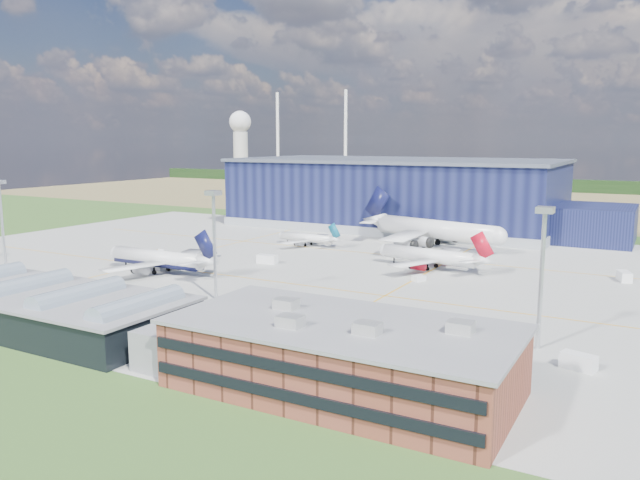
{
  "coord_description": "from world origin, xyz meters",
  "views": [
    {
      "loc": [
        90.88,
        -131.07,
        33.23
      ],
      "look_at": [
        10.03,
        15.28,
        6.35
      ],
      "focal_mm": 35.0,
      "sensor_mm": 36.0,
      "label": 1
    }
  ],
  "objects_px": {
    "airliner_navy": "(157,250)",
    "airliner_widebody": "(436,219)",
    "gse_tug_a": "(155,253)",
    "car_a": "(193,324)",
    "light_mast_west": "(1,209)",
    "gse_van_b": "(624,276)",
    "light_mast_center": "(214,227)",
    "gse_cart_b": "(432,241)",
    "gse_cart_a": "(419,278)",
    "car_b": "(85,305)",
    "gse_van_c": "(578,362)",
    "airliner_red": "(429,248)",
    "light_mast_east": "(543,255)",
    "gse_van_a": "(267,259)",
    "ops_building": "(342,356)",
    "airstair": "(166,262)",
    "airliner_regional": "(306,233)",
    "hangar": "(403,197)"
  },
  "relations": [
    {
      "from": "airliner_navy",
      "to": "airliner_widebody",
      "type": "relative_size",
      "value": 0.67
    },
    {
      "from": "gse_tug_a",
      "to": "car_a",
      "type": "xyz_separation_m",
      "value": [
        55.42,
        -48.91,
        -0.17
      ]
    },
    {
      "from": "light_mast_west",
      "to": "gse_van_b",
      "type": "bearing_deg",
      "value": 22.8
    },
    {
      "from": "light_mast_center",
      "to": "gse_cart_b",
      "type": "xyz_separation_m",
      "value": [
        16.12,
        92.0,
        -14.86
      ]
    },
    {
      "from": "gse_cart_a",
      "to": "car_b",
      "type": "bearing_deg",
      "value": -107.58
    },
    {
      "from": "gse_van_b",
      "to": "gse_van_c",
      "type": "distance_m",
      "value": 67.22
    },
    {
      "from": "gse_van_c",
      "to": "airliner_red",
      "type": "bearing_deg",
      "value": 52.26
    },
    {
      "from": "light_mast_east",
      "to": "gse_van_a",
      "type": "xyz_separation_m",
      "value": [
        -77.13,
        37.51,
        -14.22
      ]
    },
    {
      "from": "gse_cart_a",
      "to": "gse_cart_b",
      "type": "distance_m",
      "value": 56.94
    },
    {
      "from": "gse_tug_a",
      "to": "car_b",
      "type": "relative_size",
      "value": 0.95
    },
    {
      "from": "light_mast_center",
      "to": "gse_cart_b",
      "type": "distance_m",
      "value": 94.58
    },
    {
      "from": "airliner_widebody",
      "to": "gse_cart_b",
      "type": "relative_size",
      "value": 20.23
    },
    {
      "from": "light_mast_east",
      "to": "gse_van_b",
      "type": "xyz_separation_m",
      "value": [
        9.21,
        60.62,
        -14.24
      ]
    },
    {
      "from": "ops_building",
      "to": "airstair",
      "type": "bearing_deg",
      "value": 147.26
    },
    {
      "from": "gse_tug_a",
      "to": "airliner_regional",
      "type": "bearing_deg",
      "value": 62.87
    },
    {
      "from": "light_mast_west",
      "to": "gse_cart_b",
      "type": "xyz_separation_m",
      "value": [
        86.12,
        92.0,
        -14.86
      ]
    },
    {
      "from": "light_mast_west",
      "to": "car_a",
      "type": "bearing_deg",
      "value": -12.84
    },
    {
      "from": "gse_cart_b",
      "to": "hangar",
      "type": "bearing_deg",
      "value": 84.5
    },
    {
      "from": "hangar",
      "to": "airliner_red",
      "type": "relative_size",
      "value": 4.34
    },
    {
      "from": "hangar",
      "to": "car_a",
      "type": "xyz_separation_m",
      "value": [
        16.16,
        -142.8,
        -10.98
      ]
    },
    {
      "from": "light_mast_west",
      "to": "light_mast_east",
      "type": "distance_m",
      "value": 135.0
    },
    {
      "from": "gse_cart_b",
      "to": "car_b",
      "type": "height_order",
      "value": "car_b"
    },
    {
      "from": "gse_tug_a",
      "to": "airliner_navy",
      "type": "bearing_deg",
      "value": -33.98
    },
    {
      "from": "gse_cart_b",
      "to": "airliner_red",
      "type": "bearing_deg",
      "value": -113.62
    },
    {
      "from": "gse_van_b",
      "to": "gse_cart_b",
      "type": "xyz_separation_m",
      "value": [
        -58.09,
        31.38,
        -0.62
      ]
    },
    {
      "from": "airliner_widebody",
      "to": "gse_van_b",
      "type": "height_order",
      "value": "airliner_widebody"
    },
    {
      "from": "airstair",
      "to": "gse_van_a",
      "type": "bearing_deg",
      "value": 49.95
    },
    {
      "from": "gse_tug_a",
      "to": "gse_cart_a",
      "type": "bearing_deg",
      "value": 15.48
    },
    {
      "from": "light_mast_east",
      "to": "car_b",
      "type": "xyz_separation_m",
      "value": [
        -83.61,
        -18.0,
        -14.76
      ]
    },
    {
      "from": "hangar",
      "to": "light_mast_center",
      "type": "xyz_separation_m",
      "value": [
        7.19,
        -124.8,
        3.82
      ]
    },
    {
      "from": "light_mast_east",
      "to": "airliner_widebody",
      "type": "distance_m",
      "value": 96.67
    },
    {
      "from": "light_mast_center",
      "to": "ops_building",
      "type": "bearing_deg",
      "value": -33.69
    },
    {
      "from": "light_mast_west",
      "to": "gse_tug_a",
      "type": "bearing_deg",
      "value": 52.69
    },
    {
      "from": "airliner_widebody",
      "to": "airliner_red",
      "type": "bearing_deg",
      "value": -59.64
    },
    {
      "from": "airliner_widebody",
      "to": "gse_van_a",
      "type": "relative_size",
      "value": 9.66
    },
    {
      "from": "hangar",
      "to": "ops_building",
      "type": "xyz_separation_m",
      "value": [
        52.2,
        -154.81,
        -6.82
      ]
    },
    {
      "from": "hangar",
      "to": "gse_cart_b",
      "type": "bearing_deg",
      "value": -54.6
    },
    {
      "from": "airliner_regional",
      "to": "ops_building",
      "type": "bearing_deg",
      "value": 127.34
    },
    {
      "from": "airliner_red",
      "to": "airstair",
      "type": "relative_size",
      "value": 6.35
    },
    {
      "from": "car_a",
      "to": "gse_tug_a",
      "type": "bearing_deg",
      "value": 53.01
    },
    {
      "from": "gse_tug_a",
      "to": "gse_cart_a",
      "type": "xyz_separation_m",
      "value": [
        77.82,
        6.23,
        -0.13
      ]
    },
    {
      "from": "ops_building",
      "to": "gse_van_b",
      "type": "relative_size",
      "value": 8.81
    },
    {
      "from": "gse_cart_b",
      "to": "airstair",
      "type": "relative_size",
      "value": 0.51
    },
    {
      "from": "gse_cart_a",
      "to": "gse_cart_b",
      "type": "height_order",
      "value": "gse_cart_a"
    },
    {
      "from": "gse_tug_a",
      "to": "airstair",
      "type": "height_order",
      "value": "airstair"
    },
    {
      "from": "light_mast_east",
      "to": "gse_cart_b",
      "type": "relative_size",
      "value": 8.67
    },
    {
      "from": "gse_cart_b",
      "to": "car_b",
      "type": "distance_m",
      "value": 115.35
    },
    {
      "from": "airliner_regional",
      "to": "light_mast_center",
      "type": "bearing_deg",
      "value": 109.23
    },
    {
      "from": "light_mast_west",
      "to": "car_b",
      "type": "height_order",
      "value": "light_mast_west"
    },
    {
      "from": "airliner_red",
      "to": "gse_cart_b",
      "type": "bearing_deg",
      "value": -63.01
    }
  ]
}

